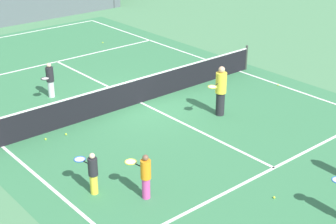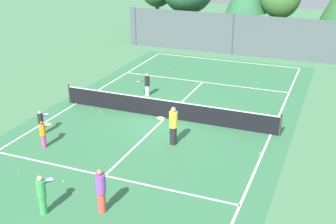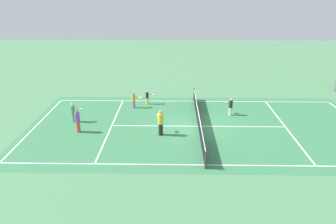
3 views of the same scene
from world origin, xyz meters
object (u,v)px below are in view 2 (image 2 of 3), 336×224
tennis_ball_2 (264,128)px  tennis_ball_3 (226,124)px  tennis_ball_8 (64,181)px  tennis_ball_5 (91,109)px  player_4 (41,122)px  tennis_ball_0 (19,171)px  player_5 (43,133)px  tennis_ball_6 (174,64)px  player_1 (42,194)px  player_3 (173,125)px  player_0 (147,84)px  player_2 (101,190)px  tennis_ball_9 (257,82)px  tennis_ball_1 (101,111)px  tennis_ball_4 (260,154)px

tennis_ball_2 → tennis_ball_3: size_ratio=1.00×
tennis_ball_2 → tennis_ball_8: bearing=-128.4°
tennis_ball_2 → tennis_ball_5: bearing=-173.9°
player_4 → tennis_ball_0: (1.32, -3.29, -0.60)m
player_5 → tennis_ball_6: (0.63, 14.66, -0.64)m
tennis_ball_0 → tennis_ball_8: 2.16m
player_1 → tennis_ball_6: 19.05m
player_3 → tennis_ball_3: bearing=61.4°
tennis_ball_2 → tennis_ball_6: 12.16m
player_0 → tennis_ball_8: player_0 is taller
player_4 → tennis_ball_6: player_4 is taller
player_2 → tennis_ball_9: (2.18, 16.11, -0.83)m
player_2 → player_3: (0.36, 5.83, 0.08)m
tennis_ball_0 → tennis_ball_9: size_ratio=1.00×
tennis_ball_1 → tennis_ball_9: size_ratio=1.00×
player_5 → tennis_ball_3: 8.96m
tennis_ball_5 → tennis_ball_6: bearing=83.9°
tennis_ball_1 → tennis_ball_5: bearing=170.1°
player_2 → tennis_ball_9: 16.28m
tennis_ball_0 → tennis_ball_3: 10.21m
player_2 → tennis_ball_8: player_2 is taller
player_2 → tennis_ball_3: size_ratio=25.49×
player_0 → tennis_ball_1: (-1.26, -3.27, -0.69)m
player_3 → tennis_ball_8: 5.52m
player_1 → player_2: size_ratio=0.89×
player_2 → player_0: bearing=107.0°
player_1 → player_5: size_ratio=1.16×
tennis_ball_1 → tennis_ball_8: (2.30, -6.83, 0.00)m
tennis_ball_4 → tennis_ball_6: (-8.58, 11.71, 0.00)m
player_4 → player_2: bearing=-37.1°
player_5 → tennis_ball_4: size_ratio=19.49×
player_3 → tennis_ball_0: size_ratio=27.66×
tennis_ball_4 → tennis_ball_1: bearing=169.6°
tennis_ball_3 → tennis_ball_6: 11.10m
tennis_ball_1 → tennis_ball_2: size_ratio=1.00×
tennis_ball_0 → tennis_ball_1: size_ratio=1.00×
tennis_ball_1 → player_1: bearing=-72.0°
player_2 → player_5: player_2 is taller
player_1 → player_5: player_1 is taller
player_2 → tennis_ball_9: size_ratio=25.49×
player_1 → tennis_ball_6: (-2.49, 18.87, -0.74)m
player_0 → player_3: player_3 is taller
tennis_ball_3 → tennis_ball_9: same height
tennis_ball_5 → tennis_ball_6: same height
tennis_ball_2 → tennis_ball_9: 7.25m
player_5 → tennis_ball_8: (2.55, -2.24, -0.64)m
player_4 → tennis_ball_9: size_ratio=18.42×
player_5 → tennis_ball_8: player_5 is taller
player_3 → tennis_ball_4: 4.04m
tennis_ball_1 → tennis_ball_4: bearing=-10.4°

